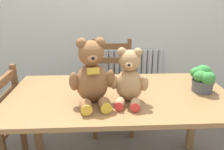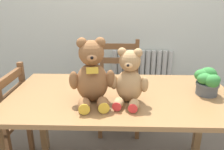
% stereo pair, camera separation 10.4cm
% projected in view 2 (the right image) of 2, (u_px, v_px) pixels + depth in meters
% --- Properties ---
extents(wall_back, '(8.00, 0.04, 2.60)m').
position_uv_depth(wall_back, '(121.00, 5.00, 2.55)').
color(wall_back, silver).
rests_on(wall_back, ground_plane).
extents(radiator, '(0.75, 0.10, 0.77)m').
position_uv_depth(radiator, '(141.00, 83.00, 2.79)').
color(radiator, beige).
rests_on(radiator, ground_plane).
extents(dining_table, '(1.53, 0.81, 0.75)m').
position_uv_depth(dining_table, '(121.00, 106.00, 1.54)').
color(dining_table, olive).
rests_on(dining_table, ground_plane).
extents(wooden_chair_behind, '(0.42, 0.40, 0.97)m').
position_uv_depth(wooden_chair_behind, '(119.00, 88.00, 2.35)').
color(wooden_chair_behind, brown).
rests_on(wooden_chair_behind, ground_plane).
extents(teddy_bear_left, '(0.29, 0.30, 0.41)m').
position_uv_depth(teddy_bear_left, '(92.00, 75.00, 1.35)').
color(teddy_bear_left, brown).
rests_on(teddy_bear_left, dining_table).
extents(teddy_bear_right, '(0.25, 0.26, 0.35)m').
position_uv_depth(teddy_bear_right, '(129.00, 80.00, 1.35)').
color(teddy_bear_right, tan).
rests_on(teddy_bear_right, dining_table).
extents(potted_plant, '(0.16, 0.18, 0.18)m').
position_uv_depth(potted_plant, '(207.00, 81.00, 1.48)').
color(potted_plant, '#4C5156').
rests_on(potted_plant, dining_table).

